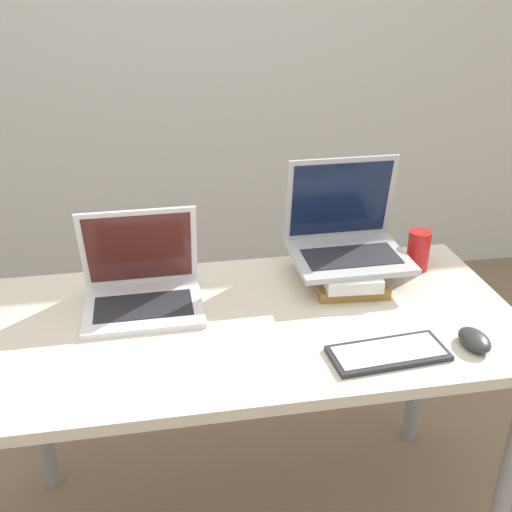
% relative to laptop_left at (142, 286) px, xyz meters
% --- Properties ---
extents(wall_back, '(8.00, 0.05, 2.70)m').
position_rel_laptop_left_xyz_m(wall_back, '(0.27, 1.49, 0.54)').
color(wall_back, silver).
rests_on(wall_back, ground_plane).
extents(desk, '(1.39, 0.68, 0.76)m').
position_rel_laptop_left_xyz_m(desk, '(0.27, -0.13, -0.14)').
color(desk, beige).
rests_on(desk, ground_plane).
extents(laptop_left, '(0.31, 0.26, 0.26)m').
position_rel_laptop_left_xyz_m(laptop_left, '(0.00, 0.00, 0.00)').
color(laptop_left, silver).
rests_on(laptop_left, desk).
extents(book_stack, '(0.21, 0.26, 0.06)m').
position_rel_laptop_left_xyz_m(book_stack, '(0.57, 0.02, -0.02)').
color(book_stack, olive).
rests_on(book_stack, desk).
extents(laptop_on_books, '(0.33, 0.27, 0.27)m').
position_rel_laptop_left_xyz_m(laptop_on_books, '(0.58, 0.07, 0.07)').
color(laptop_on_books, '#B2B2B7').
rests_on(laptop_on_books, book_stack).
extents(wireless_keyboard, '(0.29, 0.14, 0.01)m').
position_rel_laptop_left_xyz_m(wireless_keyboard, '(0.56, -0.34, -0.04)').
color(wireless_keyboard, '#28282D').
rests_on(wireless_keyboard, desk).
extents(mouse, '(0.07, 0.10, 0.04)m').
position_rel_laptop_left_xyz_m(mouse, '(0.78, -0.34, -0.03)').
color(mouse, '#2D2D2D').
rests_on(mouse, desk).
extents(soda_can, '(0.07, 0.07, 0.12)m').
position_rel_laptop_left_xyz_m(soda_can, '(0.81, 0.06, 0.01)').
color(soda_can, red).
rests_on(soda_can, desk).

